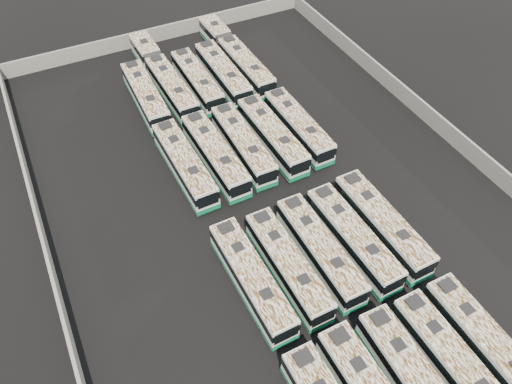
{
  "coord_description": "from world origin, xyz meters",
  "views": [
    {
      "loc": [
        -17.2,
        -28.9,
        38.47
      ],
      "look_at": [
        -1.93,
        1.63,
        1.6
      ],
      "focal_mm": 35.0,
      "sensor_mm": 36.0,
      "label": 1
    }
  ],
  "objects_px": {
    "bus_front_right": "(453,364)",
    "bus_midfront_far_left": "(252,279)",
    "bus_back_far_left": "(146,96)",
    "bus_back_right": "(223,74)",
    "bus_front_far_right": "(485,345)",
    "bus_midback_right": "(272,136)",
    "bus_midfront_left": "(288,266)",
    "bus_midback_far_right": "(298,126)",
    "bus_midfront_right": "(353,238)",
    "bus_midback_left": "(215,155)",
    "bus_back_far_right": "(235,55)",
    "bus_midback_far_left": "(185,164)",
    "bus_midback_center": "(243,145)",
    "bus_midfront_center": "(320,250)",
    "bus_back_center": "(197,81)",
    "bus_back_left": "(163,76)",
    "bus_front_center": "(416,384)",
    "bus_midfront_far_right": "(382,224)"
  },
  "relations": [
    {
      "from": "bus_front_right",
      "to": "bus_midback_left",
      "type": "relative_size",
      "value": 0.96
    },
    {
      "from": "bus_midback_left",
      "to": "bus_midback_right",
      "type": "distance_m",
      "value": 6.96
    },
    {
      "from": "bus_back_far_left",
      "to": "bus_back_right",
      "type": "distance_m",
      "value": 10.38
    },
    {
      "from": "bus_back_far_left",
      "to": "bus_midback_left",
      "type": "bearing_deg",
      "value": -74.77
    },
    {
      "from": "bus_midback_far_left",
      "to": "bus_midback_right",
      "type": "distance_m",
      "value": 10.44
    },
    {
      "from": "bus_midback_far_left",
      "to": "bus_back_right",
      "type": "distance_m",
      "value": 17.05
    },
    {
      "from": "bus_midback_far_left",
      "to": "bus_back_far_left",
      "type": "relative_size",
      "value": 1.01
    },
    {
      "from": "bus_midback_right",
      "to": "bus_front_far_right",
      "type": "bearing_deg",
      "value": -84.62
    },
    {
      "from": "bus_back_center",
      "to": "bus_midfront_left",
      "type": "bearing_deg",
      "value": -96.68
    },
    {
      "from": "bus_back_right",
      "to": "bus_midback_far_right",
      "type": "bearing_deg",
      "value": -75.47
    },
    {
      "from": "bus_front_far_right",
      "to": "bus_midback_right",
      "type": "height_order",
      "value": "bus_midback_right"
    },
    {
      "from": "bus_back_far_left",
      "to": "bus_back_right",
      "type": "bearing_deg",
      "value": 1.35
    },
    {
      "from": "bus_midback_center",
      "to": "bus_back_center",
      "type": "bearing_deg",
      "value": 90.56
    },
    {
      "from": "bus_midback_left",
      "to": "bus_midback_center",
      "type": "height_order",
      "value": "bus_midback_left"
    },
    {
      "from": "bus_midfront_left",
      "to": "bus_midback_far_right",
      "type": "xyz_separation_m",
      "value": [
        10.37,
        16.21,
        0.01
      ]
    },
    {
      "from": "bus_back_right",
      "to": "bus_midfront_left",
      "type": "bearing_deg",
      "value": -103.09
    },
    {
      "from": "bus_front_far_right",
      "to": "bus_midfront_center",
      "type": "distance_m",
      "value": 15.18
    },
    {
      "from": "bus_midfront_left",
      "to": "bus_midback_center",
      "type": "relative_size",
      "value": 0.98
    },
    {
      "from": "bus_midfront_far_left",
      "to": "bus_midback_left",
      "type": "bearing_deg",
      "value": 76.91
    },
    {
      "from": "bus_front_far_right",
      "to": "bus_midfront_right",
      "type": "distance_m",
      "value": 13.8
    },
    {
      "from": "bus_midfront_center",
      "to": "bus_midfront_right",
      "type": "distance_m",
      "value": 3.44
    },
    {
      "from": "bus_front_center",
      "to": "bus_back_center",
      "type": "distance_m",
      "value": 43.19
    },
    {
      "from": "bus_front_far_right",
      "to": "bus_back_far_right",
      "type": "bearing_deg",
      "value": 89.95
    },
    {
      "from": "bus_midfront_center",
      "to": "bus_midback_far_right",
      "type": "height_order",
      "value": "bus_midfront_center"
    },
    {
      "from": "bus_front_far_right",
      "to": "bus_midfront_far_right",
      "type": "bearing_deg",
      "value": 89.97
    },
    {
      "from": "bus_midfront_center",
      "to": "bus_midfront_far_right",
      "type": "distance_m",
      "value": 6.82
    },
    {
      "from": "bus_front_far_right",
      "to": "bus_midback_far_right",
      "type": "relative_size",
      "value": 1.0
    },
    {
      "from": "bus_midback_center",
      "to": "bus_midfront_far_left",
      "type": "bearing_deg",
      "value": -112.44
    },
    {
      "from": "bus_midfront_right",
      "to": "bus_midback_left",
      "type": "bearing_deg",
      "value": 111.85
    },
    {
      "from": "bus_midback_left",
      "to": "bus_back_far_left",
      "type": "height_order",
      "value": "bus_midback_left"
    },
    {
      "from": "bus_midback_far_left",
      "to": "bus_back_left",
      "type": "xyz_separation_m",
      "value": [
        3.42,
        16.67,
        -0.04
      ]
    },
    {
      "from": "bus_front_right",
      "to": "bus_midback_left",
      "type": "xyz_separation_m",
      "value": [
        -6.94,
        29.47,
        0.07
      ]
    },
    {
      "from": "bus_back_far_right",
      "to": "bus_midback_right",
      "type": "bearing_deg",
      "value": -101.96
    },
    {
      "from": "bus_back_right",
      "to": "bus_front_center",
      "type": "bearing_deg",
      "value": -94.65
    },
    {
      "from": "bus_midfront_right",
      "to": "bus_back_far_left",
      "type": "bearing_deg",
      "value": 107.79
    },
    {
      "from": "bus_front_right",
      "to": "bus_midback_far_right",
      "type": "bearing_deg",
      "value": 82.64
    },
    {
      "from": "bus_front_right",
      "to": "bus_midback_far_right",
      "type": "distance_m",
      "value": 29.86
    },
    {
      "from": "bus_front_right",
      "to": "bus_back_right",
      "type": "relative_size",
      "value": 0.96
    },
    {
      "from": "bus_back_center",
      "to": "bus_back_far_right",
      "type": "bearing_deg",
      "value": 25.26
    },
    {
      "from": "bus_front_far_right",
      "to": "bus_midback_far_right",
      "type": "distance_m",
      "value": 29.6
    },
    {
      "from": "bus_midback_far_left",
      "to": "bus_midback_center",
      "type": "relative_size",
      "value": 1.02
    },
    {
      "from": "bus_midback_left",
      "to": "bus_back_right",
      "type": "xyz_separation_m",
      "value": [
        6.97,
        13.58,
        0.0
      ]
    },
    {
      "from": "bus_back_far_right",
      "to": "bus_midback_far_left",
      "type": "bearing_deg",
      "value": -130.09
    },
    {
      "from": "bus_front_right",
      "to": "bus_midfront_far_left",
      "type": "xyz_separation_m",
      "value": [
        -10.37,
        13.63,
        0.03
      ]
    },
    {
      "from": "bus_front_right",
      "to": "bus_front_far_right",
      "type": "xyz_separation_m",
      "value": [
        3.34,
        0.06,
        -0.0
      ]
    },
    {
      "from": "bus_front_center",
      "to": "bus_midfront_right",
      "type": "relative_size",
      "value": 1.0
    },
    {
      "from": "bus_midfront_left",
      "to": "bus_midfront_center",
      "type": "distance_m",
      "value": 3.42
    },
    {
      "from": "bus_midback_right",
      "to": "bus_midback_far_right",
      "type": "distance_m",
      "value": 3.46
    },
    {
      "from": "bus_midback_center",
      "to": "bus_back_right",
      "type": "distance_m",
      "value": 13.84
    },
    {
      "from": "bus_back_left",
      "to": "bus_back_center",
      "type": "relative_size",
      "value": 1.59
    }
  ]
}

